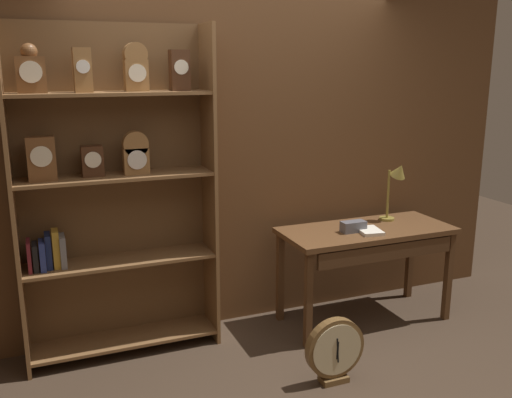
# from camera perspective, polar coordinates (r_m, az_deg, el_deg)

# --- Properties ---
(back_wood_panel) EXTENTS (4.80, 0.05, 2.60)m
(back_wood_panel) POSITION_cam_1_polar(r_m,az_deg,el_deg) (4.27, -1.87, 4.10)
(back_wood_panel) COLOR brown
(back_wood_panel) RESTS_ON ground
(bookshelf) EXTENTS (1.32, 0.33, 2.28)m
(bookshelf) POSITION_cam_1_polar(r_m,az_deg,el_deg) (3.88, -14.72, 1.22)
(bookshelf) COLOR brown
(bookshelf) RESTS_ON ground
(workbench) EXTENTS (1.35, 0.59, 0.77)m
(workbench) POSITION_cam_1_polar(r_m,az_deg,el_deg) (4.42, 11.39, -4.19)
(workbench) COLOR brown
(workbench) RESTS_ON ground
(desk_lamp) EXTENTS (0.20, 0.20, 0.49)m
(desk_lamp) POSITION_cam_1_polar(r_m,az_deg,el_deg) (4.60, 14.21, 1.92)
(desk_lamp) COLOR olive
(desk_lamp) RESTS_ON workbench
(toolbox_small) EXTENTS (0.19, 0.09, 0.08)m
(toolbox_small) POSITION_cam_1_polar(r_m,az_deg,el_deg) (4.29, 9.93, -2.80)
(toolbox_small) COLOR #595960
(toolbox_small) RESTS_ON workbench
(open_repair_manual) EXTENTS (0.20, 0.24, 0.02)m
(open_repair_manual) POSITION_cam_1_polar(r_m,az_deg,el_deg) (4.31, 11.54, -3.21)
(open_repair_manual) COLOR silver
(open_repair_manual) RESTS_ON workbench
(round_clock_large) EXTENTS (0.40, 0.11, 0.44)m
(round_clock_large) POSITION_cam_1_polar(r_m,az_deg,el_deg) (3.73, 8.07, -15.07)
(round_clock_large) COLOR brown
(round_clock_large) RESTS_ON ground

